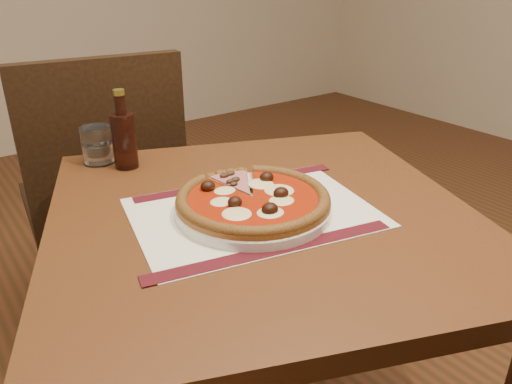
{
  "coord_description": "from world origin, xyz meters",
  "views": [
    {
      "loc": [
        -1.04,
        -0.51,
        1.19
      ],
      "look_at": [
        -0.52,
        0.2,
        0.78
      ],
      "focal_mm": 35.0,
      "sensor_mm": 36.0,
      "label": 1
    }
  ],
  "objects_px": {
    "plate": "(253,208)",
    "water_glass": "(97,145)",
    "bottle": "(124,138)",
    "pizza": "(253,198)",
    "chair_far": "(105,187)",
    "table": "(262,254)"
  },
  "relations": [
    {
      "from": "plate",
      "to": "water_glass",
      "type": "relative_size",
      "value": 3.39
    },
    {
      "from": "plate",
      "to": "bottle",
      "type": "distance_m",
      "value": 0.38
    },
    {
      "from": "water_glass",
      "to": "bottle",
      "type": "relative_size",
      "value": 0.48
    },
    {
      "from": "pizza",
      "to": "bottle",
      "type": "relative_size",
      "value": 1.6
    },
    {
      "from": "plate",
      "to": "pizza",
      "type": "distance_m",
      "value": 0.02
    },
    {
      "from": "chair_far",
      "to": "water_glass",
      "type": "distance_m",
      "value": 0.4
    },
    {
      "from": "table",
      "to": "bottle",
      "type": "bearing_deg",
      "value": 108.83
    },
    {
      "from": "chair_far",
      "to": "pizza",
      "type": "height_order",
      "value": "chair_far"
    },
    {
      "from": "table",
      "to": "plate",
      "type": "xyz_separation_m",
      "value": [
        -0.02,
        -0.0,
        0.11
      ]
    },
    {
      "from": "plate",
      "to": "water_glass",
      "type": "height_order",
      "value": "water_glass"
    },
    {
      "from": "pizza",
      "to": "water_glass",
      "type": "relative_size",
      "value": 3.34
    },
    {
      "from": "chair_far",
      "to": "pizza",
      "type": "xyz_separation_m",
      "value": [
        0.04,
        -0.73,
        0.23
      ]
    },
    {
      "from": "table",
      "to": "chair_far",
      "type": "distance_m",
      "value": 0.74
    },
    {
      "from": "pizza",
      "to": "water_glass",
      "type": "xyz_separation_m",
      "value": [
        -0.14,
        0.43,
        0.01
      ]
    },
    {
      "from": "water_glass",
      "to": "chair_far",
      "type": "bearing_deg",
      "value": 71.75
    },
    {
      "from": "chair_far",
      "to": "bottle",
      "type": "bearing_deg",
      "value": 88.07
    },
    {
      "from": "chair_far",
      "to": "plate",
      "type": "bearing_deg",
      "value": 100.34
    },
    {
      "from": "water_glass",
      "to": "table",
      "type": "bearing_deg",
      "value": -68.88
    },
    {
      "from": "chair_far",
      "to": "water_glass",
      "type": "bearing_deg",
      "value": 78.59
    },
    {
      "from": "table",
      "to": "chair_far",
      "type": "relative_size",
      "value": 1.08
    },
    {
      "from": "chair_far",
      "to": "bottle",
      "type": "distance_m",
      "value": 0.46
    },
    {
      "from": "chair_far",
      "to": "water_glass",
      "type": "relative_size",
      "value": 11.0
    }
  ]
}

